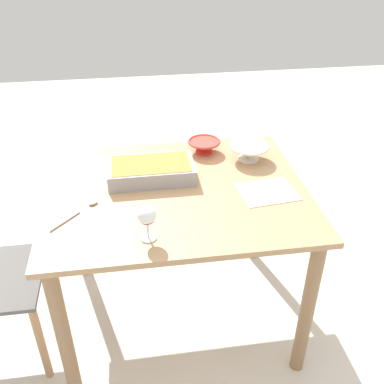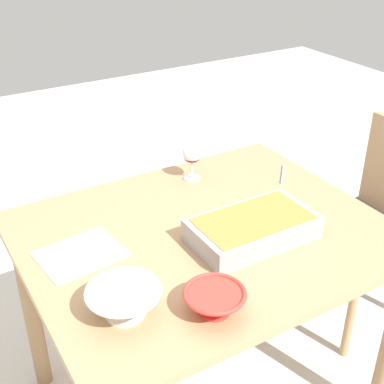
# 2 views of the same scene
# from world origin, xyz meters

# --- Properties ---
(ground_plane) EXTENTS (8.00, 8.00, 0.00)m
(ground_plane) POSITION_xyz_m (0.00, 0.00, 0.00)
(ground_plane) COLOR beige
(dining_table) EXTENTS (1.13, 0.92, 0.78)m
(dining_table) POSITION_xyz_m (0.00, 0.00, 0.65)
(dining_table) COLOR tan
(dining_table) RESTS_ON ground_plane
(wine_glass) EXTENTS (0.07, 0.07, 0.14)m
(wine_glass) POSITION_xyz_m (-0.14, -0.32, 0.87)
(wine_glass) COLOR white
(wine_glass) RESTS_ON dining_table
(casserole_dish) EXTENTS (0.38, 0.22, 0.08)m
(casserole_dish) POSITION_xyz_m (-0.10, 0.11, 0.82)
(casserole_dish) COLOR #99999E
(casserole_dish) RESTS_ON dining_table
(mixing_bowl) EXTENTS (0.20, 0.20, 0.08)m
(mixing_bowl) POSITION_xyz_m (0.38, 0.22, 0.82)
(mixing_bowl) COLOR white
(mixing_bowl) RESTS_ON dining_table
(small_bowl) EXTENTS (0.16, 0.16, 0.06)m
(small_bowl) POSITION_xyz_m (0.18, 0.33, 0.82)
(small_bowl) COLOR red
(small_bowl) RESTS_ON dining_table
(serving_spoon) EXTENTS (0.18, 0.20, 0.01)m
(serving_spoon) POSITION_xyz_m (-0.39, -0.10, 0.78)
(serving_spoon) COLOR silver
(serving_spoon) RESTS_ON dining_table
(napkin) EXTENTS (0.26, 0.22, 0.00)m
(napkin) POSITION_xyz_m (0.39, -0.08, 0.78)
(napkin) COLOR beige
(napkin) RESTS_ON dining_table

